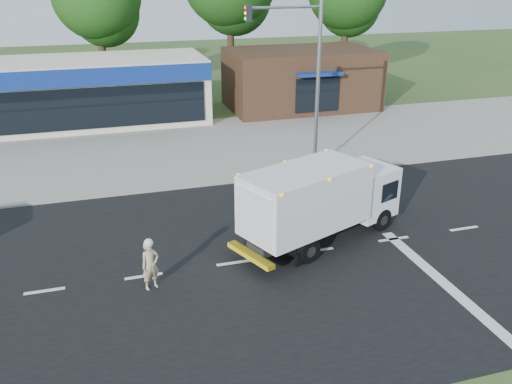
{
  "coord_description": "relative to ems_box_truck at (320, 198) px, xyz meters",
  "views": [
    {
      "loc": [
        -6.83,
        -15.39,
        9.17
      ],
      "look_at": [
        -1.69,
        1.84,
        1.7
      ],
      "focal_mm": 38.0,
      "sensor_mm": 36.0,
      "label": 1
    }
  ],
  "objects": [
    {
      "name": "ground",
      "position": [
        -0.32,
        -0.7,
        -1.69
      ],
      "size": [
        120.0,
        120.0,
        0.0
      ],
      "primitive_type": "plane",
      "color": "#385123",
      "rests_on": "ground"
    },
    {
      "name": "ems_box_truck",
      "position": [
        0.0,
        0.0,
        0.0
      ],
      "size": [
        6.88,
        4.36,
        2.92
      ],
      "rotation": [
        0.0,
        0.0,
        0.39
      ],
      "color": "black",
      "rests_on": "ground"
    },
    {
      "name": "emergency_worker",
      "position": [
        -6.14,
        -1.44,
        -0.85
      ],
      "size": [
        0.68,
        0.57,
        1.7
      ],
      "rotation": [
        0.0,
        0.0,
        0.38
      ],
      "color": "tan",
      "rests_on": "ground"
    },
    {
      "name": "road_asphalt",
      "position": [
        -0.32,
        -0.7,
        -1.68
      ],
      "size": [
        60.0,
        14.0,
        0.02
      ],
      "primitive_type": "cube",
      "color": "black",
      "rests_on": "ground"
    },
    {
      "name": "sidewalk",
      "position": [
        -0.32,
        7.5,
        -1.63
      ],
      "size": [
        60.0,
        2.4,
        0.12
      ],
      "primitive_type": "cube",
      "color": "gray",
      "rests_on": "ground"
    },
    {
      "name": "traffic_signal_pole",
      "position": [
        2.03,
        6.9,
        3.24
      ],
      "size": [
        3.51,
        0.25,
        8.0
      ],
      "color": "gray",
      "rests_on": "ground"
    },
    {
      "name": "lane_markings",
      "position": [
        1.03,
        -2.05,
        -1.67
      ],
      "size": [
        55.2,
        7.0,
        0.01
      ],
      "color": "silver",
      "rests_on": "road_asphalt"
    },
    {
      "name": "parking_apron",
      "position": [
        -0.32,
        13.3,
        -1.68
      ],
      "size": [
        60.0,
        9.0,
        0.02
      ],
      "primitive_type": "cube",
      "color": "gray",
      "rests_on": "ground"
    },
    {
      "name": "brown_storefront",
      "position": [
        6.68,
        19.28,
        0.31
      ],
      "size": [
        10.0,
        6.7,
        4.0
      ],
      "color": "#382316",
      "rests_on": "ground"
    },
    {
      "name": "retail_strip_mall",
      "position": [
        -9.32,
        19.22,
        0.33
      ],
      "size": [
        18.0,
        6.2,
        4.0
      ],
      "color": "beige",
      "rests_on": "ground"
    }
  ]
}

